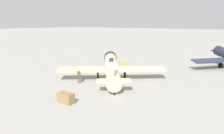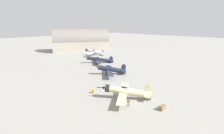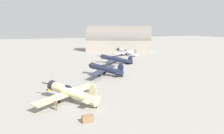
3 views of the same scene
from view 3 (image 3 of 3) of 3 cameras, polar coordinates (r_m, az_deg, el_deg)
ground_plane at (r=34.81m, az=-10.35°, el=-9.31°), size 400.00×400.00×0.00m
airplane_foreground at (r=34.64m, az=-11.05°, el=-6.65°), size 9.93×11.36×3.61m
airplane_mid_apron at (r=52.26m, az=-1.82°, el=-0.56°), size 11.01×9.96×3.35m
airplane_far_line at (r=69.89m, az=0.99°, el=2.09°), size 10.90×10.82×3.10m
airplane_outer_stand at (r=88.91m, az=3.84°, el=4.00°), size 10.53×12.89×3.24m
ground_crew_mechanic at (r=31.87m, az=-14.83°, el=-9.59°), size 0.31×0.60×1.57m
equipment_crate at (r=27.72m, az=-6.52°, el=-13.58°), size 0.76×1.47×0.89m
fuel_drum at (r=41.79m, az=-16.47°, el=-5.54°), size 0.63×0.63×0.87m
distant_hangar at (r=105.76m, az=2.02°, el=6.84°), size 27.63×33.55×13.80m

